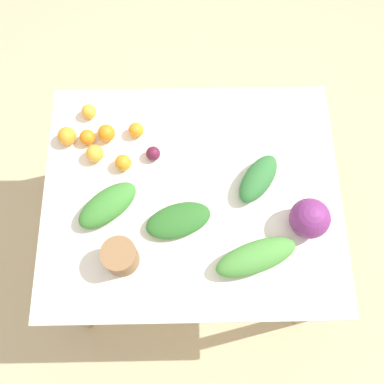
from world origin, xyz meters
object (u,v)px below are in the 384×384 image
(orange_2, at_px, (136,130))
(greens_bunch_chard, at_px, (256,257))
(cabbage_purple, at_px, (310,218))
(paper_bag, at_px, (120,257))
(orange_3, at_px, (87,137))
(greens_bunch_kale, at_px, (108,205))
(orange_1, at_px, (106,133))
(greens_bunch_dandelion, at_px, (178,220))
(beet_root, at_px, (153,154))
(orange_6, at_px, (95,154))
(orange_0, at_px, (67,136))
(orange_5, at_px, (89,112))
(greens_bunch_beet_tops, at_px, (258,179))
(orange_4, at_px, (123,163))

(orange_2, bearing_deg, greens_bunch_chard, 130.18)
(cabbage_purple, bearing_deg, greens_bunch_chard, 33.38)
(paper_bag, height_order, orange_3, paper_bag)
(cabbage_purple, height_order, paper_bag, cabbage_purple)
(greens_bunch_kale, height_order, orange_1, greens_bunch_kale)
(greens_bunch_dandelion, relative_size, beet_root, 4.34)
(orange_1, relative_size, orange_6, 1.00)
(orange_1, bearing_deg, paper_bag, 99.14)
(greens_bunch_chard, bearing_deg, orange_2, -49.82)
(greens_bunch_kale, relative_size, orange_2, 4.04)
(orange_0, relative_size, orange_3, 1.19)
(paper_bag, height_order, orange_5, paper_bag)
(greens_bunch_beet_tops, distance_m, orange_3, 0.76)
(greens_bunch_kale, height_order, greens_bunch_chard, greens_bunch_chard)
(paper_bag, xyz_separation_m, orange_3, (0.17, -0.53, -0.03))
(greens_bunch_dandelion, relative_size, greens_bunch_chard, 0.81)
(orange_1, bearing_deg, greens_bunch_dandelion, 127.89)
(orange_6, bearing_deg, cabbage_purple, 160.02)
(greens_bunch_dandelion, bearing_deg, orange_2, -66.20)
(paper_bag, height_order, orange_4, paper_bag)
(beet_root, height_order, orange_4, orange_4)
(cabbage_purple, distance_m, orange_2, 0.82)
(orange_1, height_order, orange_6, same)
(greens_bunch_beet_tops, height_order, orange_3, greens_bunch_beet_tops)
(orange_5, bearing_deg, orange_2, 155.51)
(orange_1, bearing_deg, orange_3, 11.76)
(orange_2, relative_size, orange_6, 0.88)
(paper_bag, xyz_separation_m, orange_1, (0.09, -0.55, -0.03))
(greens_bunch_beet_tops, height_order, orange_1, greens_bunch_beet_tops)
(greens_bunch_beet_tops, xyz_separation_m, orange_2, (0.52, -0.24, -0.01))
(greens_bunch_kale, xyz_separation_m, orange_1, (0.02, -0.33, -0.01))
(orange_0, distance_m, orange_2, 0.30)
(orange_3, height_order, orange_5, orange_3)
(greens_bunch_kale, distance_m, orange_4, 0.20)
(orange_4, bearing_deg, greens_bunch_chard, 142.05)
(cabbage_purple, xyz_separation_m, orange_0, (1.00, -0.40, -0.04))
(orange_1, height_order, orange_4, orange_1)
(orange_1, relative_size, orange_4, 1.08)
(orange_2, bearing_deg, greens_bunch_kale, 73.39)
(paper_bag, relative_size, orange_4, 1.94)
(beet_root, height_order, orange_0, orange_0)
(orange_6, bearing_deg, greens_bunch_chard, 144.95)
(greens_bunch_kale, bearing_deg, orange_5, -76.25)
(orange_0, distance_m, orange_1, 0.17)
(orange_1, height_order, orange_3, orange_1)
(greens_bunch_dandelion, bearing_deg, orange_6, -40.37)
(greens_bunch_beet_tops, bearing_deg, orange_0, -14.86)
(greens_bunch_chard, relative_size, orange_0, 4.15)
(orange_0, xyz_separation_m, orange_1, (-0.17, -0.01, -0.00))
(beet_root, xyz_separation_m, orange_4, (0.13, 0.04, 0.00))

